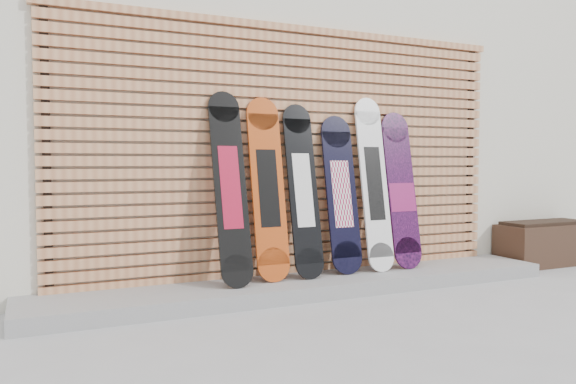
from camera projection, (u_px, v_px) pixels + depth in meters
name	position (u px, v px, depth m)	size (l,w,h in m)	color
ground	(369.00, 309.00, 4.20)	(80.00, 80.00, 0.00)	#9A9A9D
building	(258.00, 110.00, 7.49)	(12.00, 5.00, 3.60)	beige
concrete_step	(310.00, 285.00, 4.75)	(4.60, 0.70, 0.12)	gray
slat_wall	(295.00, 150.00, 4.95)	(4.26, 0.08, 2.29)	#C17B50
planter_box	(544.00, 243.00, 6.01)	(1.05, 0.44, 0.47)	#322016
snowboard_0	(230.00, 187.00, 4.48)	(0.26, 0.40, 1.56)	black
snowboard_1	(268.00, 188.00, 4.66)	(0.29, 0.31, 1.53)	#B94513
snowboard_2	(303.00, 190.00, 4.79)	(0.26, 0.33, 1.49)	black
snowboard_3	(341.00, 194.00, 4.97)	(0.30, 0.29, 1.40)	black
snowboard_4	(374.00, 183.00, 5.10)	(0.26, 0.32, 1.58)	white
snowboard_5	(401.00, 191.00, 5.23)	(0.29, 0.31, 1.45)	black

